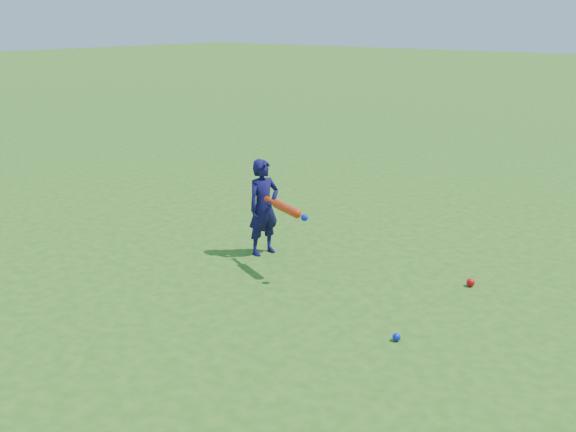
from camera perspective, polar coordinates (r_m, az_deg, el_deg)
The scene contains 5 objects.
ground at distance 7.31m, azimuth -3.19°, elevation -1.42°, with size 80.00×80.00×0.00m, color #296016.
child at distance 6.51m, azimuth -2.19°, elevation 0.78°, with size 0.36×0.24×0.99m, color #120E42.
ground_ball_red at distance 6.08m, azimuth 15.92°, elevation -5.69°, with size 0.08×0.08×0.08m, color red.
ground_ball_blue at distance 4.99m, azimuth 9.62°, elevation -10.56°, with size 0.06×0.06×0.06m, color #0C1ECD.
bat_swing at distance 5.96m, azimuth -0.00°, elevation 0.60°, with size 0.71×0.32×0.08m.
Camera 1 is at (4.64, -5.14, 2.35)m, focal length 40.00 mm.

